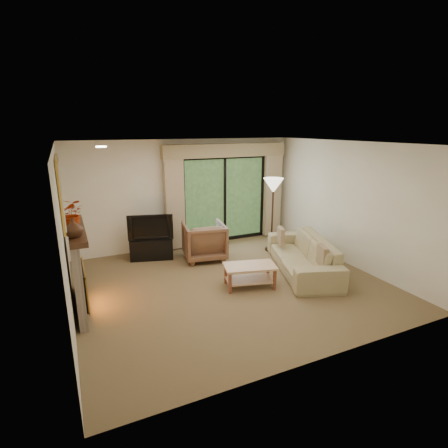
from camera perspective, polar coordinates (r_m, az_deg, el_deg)
name	(u,v)px	position (r m, az deg, el deg)	size (l,w,h in m)	color
floor	(231,284)	(6.72, 1.08, -9.70)	(5.50, 5.50, 0.00)	brown
ceiling	(231,143)	(6.09, 1.21, 13.03)	(5.50, 5.50, 0.00)	white
wall_back	(186,194)	(8.55, -6.18, 4.89)	(5.00, 5.00, 0.00)	white
wall_front	(323,266)	(4.28, 15.93, -6.58)	(5.00, 5.00, 0.00)	white
wall_left	(64,237)	(5.70, -24.66, -1.89)	(5.00, 5.00, 0.00)	white
wall_right	(348,204)	(7.84, 19.58, 3.12)	(5.00, 5.00, 0.00)	white
fireplace	(77,269)	(6.08, -22.90, -6.78)	(0.24, 1.70, 1.37)	gray
mirror	(61,191)	(5.75, -25.07, 4.90)	(0.07, 1.45, 1.02)	gold
sliding_door	(225,199)	(8.90, 0.09, 4.10)	(2.26, 0.10, 2.16)	black
curtain_left	(174,200)	(8.31, -8.09, 3.83)	(0.45, 0.18, 2.35)	tan
curtain_right	(272,192)	(9.42, 7.88, 5.22)	(0.45, 0.18, 2.35)	tan
cornice	(226,150)	(8.66, 0.34, 11.93)	(3.20, 0.24, 0.32)	tan
media_console	(152,248)	(8.04, -11.70, -3.90)	(0.94, 0.42, 0.47)	black
tv	(151,226)	(7.89, -11.90, -0.35)	(0.98, 0.13, 0.57)	black
armchair	(204,241)	(7.81, -3.25, -2.79)	(0.88, 0.91, 0.83)	brown
sofa	(302,255)	(7.34, 12.67, -4.92)	(2.38, 0.93, 0.69)	tan
pillow_near	(322,256)	(6.72, 15.76, -4.98)	(0.10, 0.37, 0.37)	brown
pillow_far	(281,236)	(7.75, 9.26, -1.87)	(0.09, 0.35, 0.35)	brown
coffee_table	(250,276)	(6.54, 4.21, -8.45)	(0.94, 0.52, 0.42)	#D7A982
floor_lamp	(272,215)	(8.29, 7.89, 1.46)	(0.47, 0.47, 1.74)	white
vase	(73,228)	(5.34, -23.37, -0.57)	(0.25, 0.25, 0.27)	#3B2113
branches	(72,214)	(5.75, -23.63, 1.55)	(0.42, 0.37, 0.47)	#A82F09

